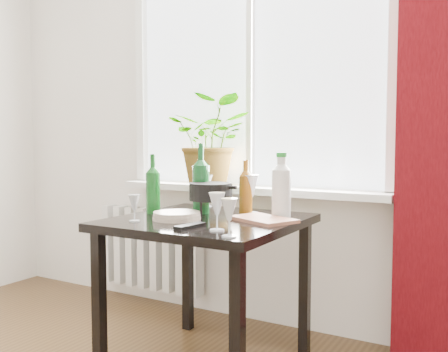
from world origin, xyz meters
The scene contains 18 objects.
window centered at (0.00, 2.22, 1.60)m, with size 1.72×0.08×1.62m.
windowsill centered at (0.00, 2.15, 0.82)m, with size 1.72×0.20×0.04m.
radiator centered at (-0.75, 2.18, 0.38)m, with size 0.80×0.10×0.55m.
table centered at (0.10, 1.55, 0.65)m, with size 0.85×0.85×0.74m.
potted_plant centered at (-0.21, 2.10, 1.12)m, with size 0.49×0.42×0.54m, color #1C6C1D.
wine_bottle_left centered at (-0.23, 1.55, 0.90)m, with size 0.07×0.07×0.31m, color #0E4814, non-canonical shape.
wine_bottle_right centered at (-0.02, 1.67, 0.93)m, with size 0.09×0.09×0.37m, color #0C4319, non-canonical shape.
bottle_amber centered at (0.19, 1.79, 0.88)m, with size 0.07×0.07×0.28m, color brown, non-canonical shape.
cleaning_bottle centered at (0.40, 1.75, 0.90)m, with size 0.09×0.09×0.33m, color silver, non-canonical shape.
wineglass_front_right centered at (0.32, 1.28, 0.82)m, with size 0.07×0.07×0.16m, color silver, non-canonical shape.
wineglass_far_right centered at (0.43, 1.19, 0.82)m, with size 0.07×0.07×0.16m, color silver, non-canonical shape.
wineglass_back_center centered at (0.21, 1.80, 0.84)m, with size 0.09×0.09×0.21m, color white, non-canonical shape.
wineglass_back_left centered at (-0.14, 1.92, 0.83)m, with size 0.08×0.08×0.19m, color silver, non-canonical shape.
wineglass_front_left centered at (-0.14, 1.29, 0.80)m, with size 0.05×0.05×0.13m, color silver, non-canonical shape.
plate_stack centered at (0.00, 1.44, 0.76)m, with size 0.23×0.23×0.04m, color beige.
fondue_pot centered at (0.08, 1.61, 0.82)m, with size 0.25×0.21×0.17m, color black, non-canonical shape.
tv_remote centered at (0.18, 1.28, 0.75)m, with size 0.05×0.16×0.02m, color black.
cutting_board centered at (0.37, 1.61, 0.75)m, with size 0.30×0.19×0.02m, color #975C44.
Camera 1 is at (1.37, -0.48, 1.11)m, focal length 40.00 mm.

